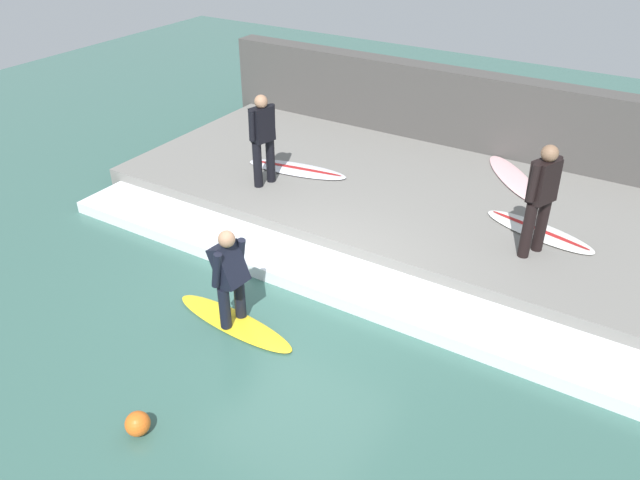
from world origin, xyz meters
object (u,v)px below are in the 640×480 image
surfer_waiting_far (541,195)px  surfboard_spare (513,178)px  marker_buoy (138,424)px  surfboard_riding (234,322)px  surfer_waiting_near (263,135)px  surfboard_waiting_near (297,169)px  surfboard_waiting_far (539,231)px  surfer_riding (230,273)px

surfer_waiting_far → surfboard_spare: bearing=22.1°
surfboard_spare → marker_buoy: bearing=167.1°
surfboard_riding → surfer_waiting_near: surfer_waiting_near is taller
surfer_waiting_near → marker_buoy: (-5.11, -2.00, -1.16)m
surfer_waiting_far → surfboard_spare: 2.70m
surfboard_waiting_near → marker_buoy: (-5.86, -1.82, -0.27)m
surfboard_waiting_near → surfboard_waiting_far: (0.07, -4.48, -0.00)m
surfer_waiting_far → surfboard_spare: surfer_waiting_far is taller
surfboard_riding → surfer_riding: 0.80m
surfer_waiting_near → surfboard_waiting_near: size_ratio=0.81×
surfer_riding → marker_buoy: bearing=-171.9°
surfboard_waiting_near → surfer_waiting_far: size_ratio=1.19×
surfboard_riding → surfer_waiting_near: bearing=29.0°
surfer_waiting_far → surfboard_waiting_far: bearing=3.5°
surfboard_waiting_near → marker_buoy: surfboard_waiting_near is taller
surfer_waiting_far → marker_buoy: (-5.29, 2.70, -1.20)m
surfboard_waiting_near → surfboard_waiting_far: bearing=-89.1°
surfer_waiting_near → surfboard_waiting_far: 4.82m
surfboard_waiting_far → marker_buoy: bearing=155.8°
surfboard_waiting_near → surfboard_riding: bearing=-158.3°
surfboard_waiting_far → surfer_riding: bearing=143.0°
surfer_waiting_near → surfboard_waiting_far: surfer_waiting_near is taller
surfer_waiting_near → marker_buoy: surfer_waiting_near is taller
surfer_waiting_near → surfboard_waiting_far: (0.82, -4.67, -0.89)m
surfer_waiting_near → marker_buoy: size_ratio=5.95×
surfboard_waiting_far → marker_buoy: size_ratio=6.87×
surfer_waiting_far → marker_buoy: bearing=152.9°
surfer_riding → surfer_waiting_far: (3.27, -2.99, 0.51)m
surfboard_riding → surfer_waiting_near: (3.09, 1.72, 1.27)m
surfer_waiting_far → surfboard_waiting_far: (0.64, 0.04, -0.93)m
marker_buoy → surfboard_waiting_far: bearing=-24.2°
surfboard_waiting_far → surfer_waiting_far: bearing=-176.5°
surfboard_riding → surfboard_waiting_far: 4.92m
surfer_riding → surfboard_waiting_near: bearing=21.7°
surfer_waiting_near → surfer_waiting_far: surfer_waiting_far is taller
surfboard_riding → surfer_waiting_near: size_ratio=1.23×
surfer_waiting_near → surfboard_spare: surfer_waiting_near is taller
surfer_riding → surfboard_riding: bearing=90.0°
surfboard_waiting_near → surfer_waiting_far: 4.65m
marker_buoy → surfboard_waiting_near: bearing=17.2°
surfer_waiting_near → surfboard_waiting_near: (0.75, -0.19, -0.89)m
surfboard_riding → surfer_waiting_far: 4.62m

